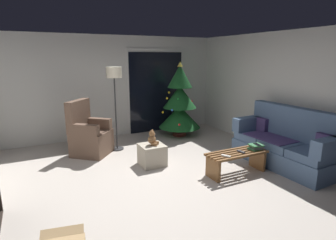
# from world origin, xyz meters

# --- Properties ---
(ground_plane) EXTENTS (7.00, 7.00, 0.00)m
(ground_plane) POSITION_xyz_m (0.00, 0.00, 0.00)
(ground_plane) COLOR #BCB2A8
(wall_back) EXTENTS (5.72, 0.12, 2.50)m
(wall_back) POSITION_xyz_m (0.00, 3.06, 1.25)
(wall_back) COLOR silver
(wall_back) RESTS_ON ground
(wall_right) EXTENTS (0.12, 6.00, 2.50)m
(wall_right) POSITION_xyz_m (2.86, 0.00, 1.25)
(wall_right) COLOR silver
(wall_right) RESTS_ON ground
(patio_door_frame) EXTENTS (1.60, 0.02, 2.20)m
(patio_door_frame) POSITION_xyz_m (1.19, 2.99, 1.10)
(patio_door_frame) COLOR silver
(patio_door_frame) RESTS_ON ground
(patio_door_glass) EXTENTS (1.50, 0.02, 2.10)m
(patio_door_glass) POSITION_xyz_m (1.19, 2.97, 1.05)
(patio_door_glass) COLOR black
(patio_door_glass) RESTS_ON ground
(couch) EXTENTS (0.84, 1.96, 1.08)m
(couch) POSITION_xyz_m (2.32, -0.34, 0.40)
(couch) COLOR slate
(couch) RESTS_ON ground
(coffee_table) EXTENTS (1.10, 0.40, 0.39)m
(coffee_table) POSITION_xyz_m (1.25, -0.25, 0.26)
(coffee_table) COLOR brown
(coffee_table) RESTS_ON ground
(remote_graphite) EXTENTS (0.06, 0.16, 0.02)m
(remote_graphite) POSITION_xyz_m (1.30, -0.29, 0.41)
(remote_graphite) COLOR #333338
(remote_graphite) RESTS_ON coffee_table
(remote_white) EXTENTS (0.11, 0.16, 0.02)m
(remote_white) POSITION_xyz_m (0.94, -0.34, 0.41)
(remote_white) COLOR silver
(remote_white) RESTS_ON coffee_table
(book_stack) EXTENTS (0.24, 0.22, 0.09)m
(book_stack) POSITION_xyz_m (1.63, -0.30, 0.44)
(book_stack) COLOR #337042
(book_stack) RESTS_ON coffee_table
(cell_phone) EXTENTS (0.10, 0.15, 0.01)m
(cell_phone) POSITION_xyz_m (1.64, -0.31, 0.49)
(cell_phone) COLOR black
(cell_phone) RESTS_ON book_stack
(christmas_tree) EXTENTS (1.05, 1.05, 1.87)m
(christmas_tree) POSITION_xyz_m (1.52, 2.27, 0.83)
(christmas_tree) COLOR #4C1E19
(christmas_tree) RESTS_ON ground
(armchair) EXTENTS (0.97, 0.97, 1.13)m
(armchair) POSITION_xyz_m (-0.83, 1.89, 0.40)
(armchair) COLOR brown
(armchair) RESTS_ON ground
(floor_lamp) EXTENTS (0.32, 0.32, 1.78)m
(floor_lamp) POSITION_xyz_m (-0.23, 1.92, 1.51)
(floor_lamp) COLOR #2D2D30
(floor_lamp) RESTS_ON ground
(ottoman) EXTENTS (0.44, 0.44, 0.40)m
(ottoman) POSITION_xyz_m (0.10, 0.76, 0.20)
(ottoman) COLOR #B2A893
(ottoman) RESTS_ON ground
(teddy_bear_chestnut) EXTENTS (0.22, 0.21, 0.29)m
(teddy_bear_chestnut) POSITION_xyz_m (0.11, 0.76, 0.52)
(teddy_bear_chestnut) COLOR brown
(teddy_bear_chestnut) RESTS_ON ottoman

